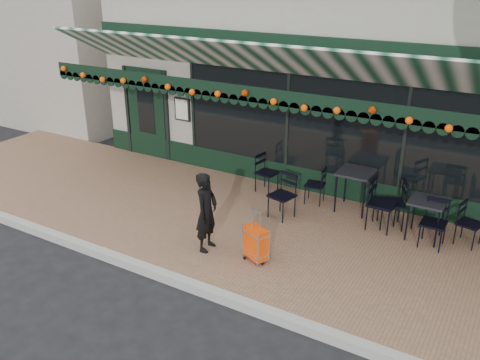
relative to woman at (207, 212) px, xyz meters
The scene contains 16 objects.
ground 1.55m from the woman, 42.12° to the right, with size 80.00×80.00×0.00m, color black.
sidewalk 1.67m from the woman, 49.51° to the left, with size 18.00×4.00×0.15m, color brown.
curb 1.55m from the woman, 44.63° to the right, with size 18.00×0.16×0.15m, color #9E9E99.
restaurant_building 7.18m from the woman, 82.12° to the left, with size 12.00×9.60×4.50m.
neighbor_building_left 14.08m from the woman, 149.36° to the left, with size 12.00×8.00×4.80m, color #9C9789.
woman is the anchor object (origin of this frame).
suitcase 0.97m from the woman, ahead, with size 0.45×0.37×0.91m.
cafe_table_a 3.79m from the woman, 36.10° to the left, with size 0.59×0.59×0.73m.
cafe_table_b 3.14m from the woman, 58.72° to the left, with size 0.66×0.66×0.82m.
chair_a_left 3.41m from the woman, 44.16° to the left, with size 0.46×0.46×0.92m, color black, non-canonical shape.
chair_a_right 4.46m from the woman, 32.35° to the left, with size 0.39×0.39×0.77m, color black, non-canonical shape.
chair_a_front 3.82m from the woman, 31.83° to the left, with size 0.42×0.42×0.84m, color black, non-canonical shape.
chair_b_left 2.76m from the woman, 72.06° to the left, with size 0.38×0.38×0.76m, color black, non-canonical shape.
chair_b_right 3.19m from the woman, 43.47° to the left, with size 0.48×0.48×0.97m, color black, non-canonical shape.
chair_b_front 1.80m from the woman, 71.71° to the left, with size 0.44×0.44×0.87m, color black, non-canonical shape.
chair_solo 2.65m from the woman, 95.48° to the left, with size 0.41×0.41×0.82m, color black, non-canonical shape.
Camera 1 is at (3.32, -5.30, 4.56)m, focal length 38.00 mm.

